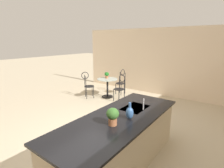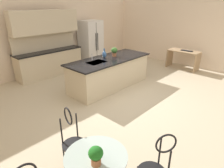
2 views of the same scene
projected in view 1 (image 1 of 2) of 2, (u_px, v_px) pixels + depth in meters
ground_plane at (95, 140)px, 3.98m from camera, size 40.00×40.00×0.00m
wall_left_window at (166, 63)px, 6.97m from camera, size 0.12×7.80×2.70m
kitchen_island at (119, 140)px, 3.14m from camera, size 2.80×1.06×0.92m
bistro_table at (107, 86)px, 6.93m from camera, size 0.80×0.80×0.74m
chair_near_window at (121, 80)px, 7.34m from camera, size 0.49×0.40×1.04m
chair_by_island at (88, 84)px, 6.81m from camera, size 0.53×0.53×1.04m
chair_toward_desk at (120, 86)px, 6.38m from camera, size 0.45×0.51×1.04m
sink_faucet at (143, 104)px, 3.33m from camera, size 0.02×0.02×0.22m
potted_plant_on_table at (107, 75)px, 6.96m from camera, size 0.18×0.18×0.25m
potted_plant_counter_near at (113, 115)px, 2.71m from camera, size 0.20×0.20×0.28m
vase_on_counter at (130, 113)px, 2.94m from camera, size 0.13×0.13×0.29m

